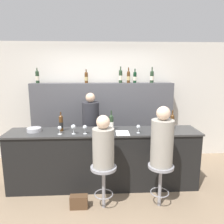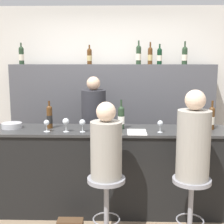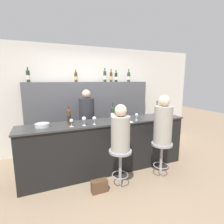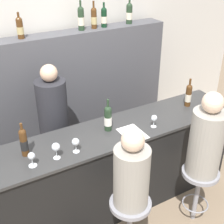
% 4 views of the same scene
% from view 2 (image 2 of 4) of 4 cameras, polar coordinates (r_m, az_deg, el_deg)
% --- Properties ---
extents(ground_plane, '(16.00, 16.00, 0.00)m').
position_cam_2_polar(ground_plane, '(3.72, -0.53, -19.34)').
color(ground_plane, '#8C755B').
extents(wall_back, '(6.40, 0.05, 2.60)m').
position_cam_2_polar(wall_back, '(4.92, 0.14, 3.74)').
color(wall_back, beige).
rests_on(wall_back, ground_plane).
extents(bar_counter, '(3.22, 0.59, 1.00)m').
position_cam_2_polar(bar_counter, '(3.76, -0.39, -10.59)').
color(bar_counter, black).
rests_on(bar_counter, ground_plane).
extents(back_bar_cabinet, '(3.02, 0.28, 1.73)m').
position_cam_2_polar(back_bar_cabinet, '(4.76, 0.07, -1.76)').
color(back_bar_cabinet, '#4C4C51').
rests_on(back_bar_cabinet, ground_plane).
extents(wine_bottle_counter_0, '(0.07, 0.07, 0.33)m').
position_cam_2_polar(wine_bottle_counter_0, '(3.73, -11.36, -0.84)').
color(wine_bottle_counter_0, '#4C2D14').
rests_on(wine_bottle_counter_0, bar_counter).
extents(wine_bottle_counter_1, '(0.08, 0.08, 0.34)m').
position_cam_2_polar(wine_bottle_counter_1, '(3.63, 1.68, -0.94)').
color(wine_bottle_counter_1, '#233823').
rests_on(wine_bottle_counter_1, bar_counter).
extents(wine_bottle_counter_2, '(0.07, 0.07, 0.33)m').
position_cam_2_polar(wine_bottle_counter_2, '(3.78, 17.77, -0.99)').
color(wine_bottle_counter_2, '#4C2D14').
rests_on(wine_bottle_counter_2, bar_counter).
extents(wine_bottle_backbar_0, '(0.08, 0.08, 0.32)m').
position_cam_2_polar(wine_bottle_backbar_0, '(4.89, -16.24, 9.94)').
color(wine_bottle_backbar_0, '#233823').
rests_on(wine_bottle_backbar_0, back_bar_cabinet).
extents(wine_bottle_backbar_1, '(0.07, 0.07, 0.28)m').
position_cam_2_polar(wine_bottle_backbar_1, '(4.69, -4.15, 10.15)').
color(wine_bottle_backbar_1, '#4C2D14').
rests_on(wine_bottle_backbar_1, back_bar_cabinet).
extents(wine_bottle_backbar_2, '(0.08, 0.08, 0.34)m').
position_cam_2_polar(wine_bottle_backbar_2, '(4.67, 4.88, 10.41)').
color(wine_bottle_backbar_2, '#233823').
rests_on(wine_bottle_backbar_2, back_bar_cabinet).
extents(wine_bottle_backbar_3, '(0.07, 0.07, 0.32)m').
position_cam_2_polar(wine_bottle_backbar_3, '(4.69, 6.98, 10.22)').
color(wine_bottle_backbar_3, '#4C2D14').
rests_on(wine_bottle_backbar_3, back_bar_cabinet).
extents(wine_bottle_backbar_4, '(0.07, 0.07, 0.30)m').
position_cam_2_polar(wine_bottle_backbar_4, '(4.70, 8.68, 10.10)').
color(wine_bottle_backbar_4, black).
rests_on(wine_bottle_backbar_4, back_bar_cabinet).
extents(wine_bottle_backbar_5, '(0.08, 0.08, 0.33)m').
position_cam_2_polar(wine_bottle_backbar_5, '(4.76, 13.14, 10.07)').
color(wine_bottle_backbar_5, '#233823').
rests_on(wine_bottle_backbar_5, back_bar_cabinet).
extents(wine_glass_0, '(0.07, 0.07, 0.13)m').
position_cam_2_polar(wine_glass_0, '(3.56, -11.87, -2.05)').
color(wine_glass_0, silver).
rests_on(wine_glass_0, bar_counter).
extents(wine_glass_1, '(0.07, 0.07, 0.16)m').
position_cam_2_polar(wine_glass_1, '(3.51, -8.44, -1.80)').
color(wine_glass_1, silver).
rests_on(wine_glass_1, bar_counter).
extents(wine_glass_2, '(0.07, 0.07, 0.14)m').
position_cam_2_polar(wine_glass_2, '(3.48, -5.45, -2.00)').
color(wine_glass_2, silver).
rests_on(wine_glass_2, bar_counter).
extents(wine_glass_3, '(0.06, 0.06, 0.13)m').
position_cam_2_polar(wine_glass_3, '(3.49, 8.81, -2.14)').
color(wine_glass_3, silver).
rests_on(wine_glass_3, bar_counter).
extents(metal_bowl, '(0.23, 0.23, 0.06)m').
position_cam_2_polar(metal_bowl, '(3.86, -17.84, -2.37)').
color(metal_bowl, '#B7B7BC').
rests_on(metal_bowl, bar_counter).
extents(tasting_menu, '(0.21, 0.30, 0.00)m').
position_cam_2_polar(tasting_menu, '(3.48, 4.56, -3.68)').
color(tasting_menu, white).
rests_on(tasting_menu, bar_counter).
extents(bar_stool_left, '(0.38, 0.38, 0.65)m').
position_cam_2_polar(bar_stool_left, '(3.19, -1.05, -14.27)').
color(bar_stool_left, gray).
rests_on(bar_stool_left, ground_plane).
extents(guest_seated_left, '(0.31, 0.31, 0.75)m').
position_cam_2_polar(guest_seated_left, '(3.03, -1.08, -6.18)').
color(guest_seated_left, gray).
rests_on(guest_seated_left, bar_stool_left).
extents(bar_stool_right, '(0.38, 0.38, 0.65)m').
position_cam_2_polar(bar_stool_right, '(3.26, 14.28, -14.01)').
color(bar_stool_right, gray).
rests_on(bar_stool_right, ground_plane).
extents(guest_seated_right, '(0.32, 0.32, 0.87)m').
position_cam_2_polar(guest_seated_right, '(3.09, 14.67, -5.11)').
color(guest_seated_right, gray).
rests_on(guest_seated_right, bar_stool_right).
extents(bartender, '(0.33, 0.33, 1.58)m').
position_cam_2_polar(bartender, '(4.29, -3.32, -4.89)').
color(bartender, '#28282D').
rests_on(bartender, ground_plane).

